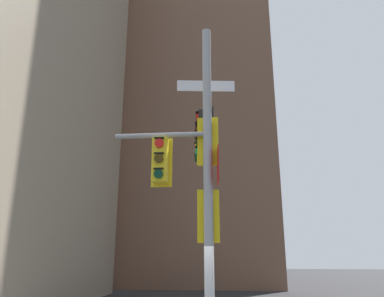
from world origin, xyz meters
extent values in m
cube|color=brown|center=(-2.24, 25.00, 22.83)|extent=(12.75, 12.75, 45.66)
cylinder|color=#9EA0A3|center=(0.00, 0.00, 3.82)|extent=(0.20, 0.20, 7.65)
cylinder|color=#9EA0A3|center=(-0.16, 1.39, 5.99)|extent=(0.44, 2.79, 0.11)
cylinder|color=#9EA0A3|center=(-1.07, 0.00, 4.97)|extent=(2.14, 0.11, 0.11)
cube|color=black|center=(0.07, 0.99, 5.39)|extent=(0.09, 0.48, 1.14)
cube|color=black|center=(-0.11, 0.97, 5.39)|extent=(0.38, 0.38, 1.00)
cylinder|color=red|center=(-0.31, 0.95, 5.74)|extent=(0.08, 0.21, 0.20)
cube|color=black|center=(-0.32, 0.95, 5.86)|extent=(0.10, 0.23, 0.02)
cylinder|color=#3C2C06|center=(-0.31, 0.95, 5.39)|extent=(0.08, 0.21, 0.20)
cube|color=black|center=(-0.32, 0.95, 5.51)|extent=(0.10, 0.23, 0.02)
cylinder|color=#06311C|center=(-0.31, 0.95, 5.04)|extent=(0.08, 0.21, 0.20)
cube|color=black|center=(-0.32, 0.95, 5.16)|extent=(0.10, 0.23, 0.02)
cube|color=gold|center=(-0.02, 1.76, 5.39)|extent=(0.09, 0.48, 1.14)
cube|color=gold|center=(-0.21, 1.73, 5.39)|extent=(0.38, 0.38, 1.00)
cylinder|color=#360605|center=(-0.40, 1.71, 5.74)|extent=(0.08, 0.21, 0.20)
cube|color=black|center=(-0.41, 1.71, 5.86)|extent=(0.10, 0.23, 0.02)
cylinder|color=#3C2C06|center=(-0.40, 1.71, 5.39)|extent=(0.08, 0.21, 0.20)
cube|color=black|center=(-0.41, 1.71, 5.51)|extent=(0.10, 0.23, 0.02)
cylinder|color=#19C672|center=(-0.40, 1.71, 5.04)|extent=(0.08, 0.21, 0.20)
cube|color=black|center=(-0.41, 1.71, 5.16)|extent=(0.10, 0.23, 0.02)
cube|color=yellow|center=(-0.11, 2.52, 5.39)|extent=(0.09, 0.48, 1.14)
cube|color=yellow|center=(-0.30, 2.50, 5.39)|extent=(0.38, 0.38, 1.00)
cylinder|color=#360605|center=(-0.49, 2.47, 5.74)|extent=(0.08, 0.21, 0.20)
cube|color=black|center=(-0.50, 2.47, 5.86)|extent=(0.10, 0.23, 0.02)
cylinder|color=yellow|center=(-0.49, 2.47, 5.39)|extent=(0.08, 0.21, 0.20)
cube|color=black|center=(-0.50, 2.47, 5.51)|extent=(0.10, 0.23, 0.02)
cylinder|color=#06311C|center=(-0.49, 2.47, 5.04)|extent=(0.08, 0.21, 0.20)
cube|color=black|center=(-0.50, 2.47, 5.16)|extent=(0.10, 0.23, 0.02)
cube|color=yellow|center=(-1.07, 0.19, 4.37)|extent=(0.48, 0.03, 1.14)
cube|color=yellow|center=(-1.07, 0.00, 4.37)|extent=(0.34, 0.34, 1.00)
cylinder|color=red|center=(-1.07, -0.20, 4.72)|extent=(0.20, 0.06, 0.20)
cube|color=black|center=(-1.07, -0.21, 4.84)|extent=(0.22, 0.07, 0.02)
cylinder|color=#3C2C06|center=(-1.07, -0.20, 4.37)|extent=(0.20, 0.06, 0.20)
cube|color=black|center=(-1.07, -0.21, 4.49)|extent=(0.22, 0.07, 0.02)
cylinder|color=#06311C|center=(-1.07, -0.20, 4.02)|extent=(0.20, 0.06, 0.20)
cube|color=black|center=(-1.07, -0.21, 4.14)|extent=(0.22, 0.07, 0.02)
cube|color=yellow|center=(-0.01, 0.11, 3.14)|extent=(0.48, 0.07, 1.14)
cube|color=yellow|center=(-0.03, 0.30, 3.14)|extent=(0.37, 0.37, 1.00)
cylinder|color=#360605|center=(-0.05, 0.50, 3.49)|extent=(0.20, 0.08, 0.20)
cube|color=black|center=(-0.05, 0.51, 3.61)|extent=(0.23, 0.09, 0.02)
cylinder|color=#3C2C06|center=(-0.05, 0.50, 3.14)|extent=(0.20, 0.08, 0.20)
cube|color=black|center=(-0.05, 0.51, 3.26)|extent=(0.23, 0.09, 0.02)
cylinder|color=#19C672|center=(-0.05, 0.50, 2.79)|extent=(0.20, 0.08, 0.20)
cube|color=black|center=(-0.05, 0.51, 2.91)|extent=(0.23, 0.09, 0.02)
cube|color=yellow|center=(0.00, 0.11, 4.83)|extent=(0.48, 0.04, 1.14)
cube|color=yellow|center=(0.01, 0.30, 4.83)|extent=(0.35, 0.35, 1.00)
cylinder|color=red|center=(0.01, 0.50, 5.18)|extent=(0.20, 0.06, 0.20)
cube|color=black|center=(0.01, 0.51, 5.30)|extent=(0.22, 0.08, 0.02)
cylinder|color=#3C2C06|center=(0.01, 0.50, 4.83)|extent=(0.20, 0.06, 0.20)
cube|color=black|center=(0.01, 0.51, 4.95)|extent=(0.22, 0.08, 0.02)
cylinder|color=#06311C|center=(0.01, 0.50, 4.48)|extent=(0.20, 0.06, 0.20)
cube|color=black|center=(0.01, 0.51, 4.60)|extent=(0.22, 0.08, 0.02)
cube|color=white|center=(-0.05, 0.35, 6.33)|extent=(1.40, 0.20, 0.28)
cube|color=#19479E|center=(-0.05, 0.35, 6.33)|extent=(1.36, 0.19, 0.24)
cube|color=red|center=(0.22, 0.02, 4.24)|extent=(0.07, 0.64, 0.80)
cube|color=white|center=(0.22, 0.02, 4.24)|extent=(0.06, 0.60, 0.76)
camera|label=1|loc=(0.46, -7.96, 2.33)|focal=34.59mm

